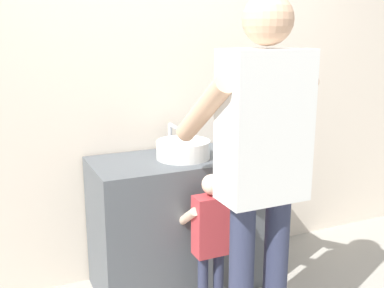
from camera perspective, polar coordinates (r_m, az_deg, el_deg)
name	(u,v)px	position (r m, az deg, el deg)	size (l,w,h in m)	color
back_wall	(162,72)	(3.06, -3.67, 8.82)	(4.40, 0.08, 2.70)	beige
vanity_cabinet	(182,222)	(2.99, -1.20, -9.55)	(1.12, 0.54, 0.85)	#4C5156
sink_basin	(183,149)	(2.82, -1.09, -0.64)	(0.33, 0.33, 0.11)	silver
faucet	(171,138)	(3.00, -2.62, 0.70)	(0.18, 0.14, 0.18)	#B7BABF
toothbrush_cup	(230,140)	(3.07, 4.70, 0.45)	(0.07, 0.07, 0.21)	#4C8EB2
child_toddler	(211,233)	(2.63, 2.30, -10.97)	(0.26, 0.27, 0.86)	#2D334C
adult_parent	(261,149)	(2.22, 8.54, -0.57)	(0.55, 0.58, 1.78)	#2D334C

